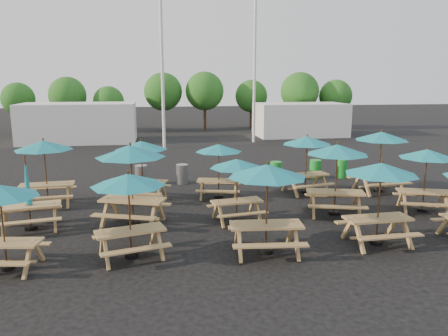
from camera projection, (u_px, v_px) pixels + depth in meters
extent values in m
plane|color=black|center=(231.00, 206.00, 15.62)|extent=(120.00, 120.00, 0.00)
cube|color=#A47B48|center=(5.00, 243.00, 10.29)|extent=(1.72, 0.89, 0.05)
cube|color=#A47B48|center=(18.00, 244.00, 10.93)|extent=(1.66, 0.48, 0.04)
cylinder|color=black|center=(7.00, 268.00, 10.41)|extent=(0.33, 0.33, 0.09)
cylinder|color=brown|center=(3.00, 228.00, 10.21)|extent=(0.04, 0.04, 2.10)
cube|color=#A47B48|center=(29.00, 206.00, 13.07)|extent=(1.90, 1.02, 0.06)
cube|color=#A47B48|center=(28.00, 222.00, 12.51)|extent=(1.82, 0.58, 0.04)
cube|color=#A47B48|center=(31.00, 209.00, 13.73)|extent=(1.82, 0.58, 0.04)
cylinder|color=black|center=(31.00, 228.00, 13.20)|extent=(0.36, 0.36, 0.10)
cylinder|color=brown|center=(28.00, 193.00, 12.98)|extent=(0.04, 0.04, 2.30)
cone|color=teal|center=(27.00, 180.00, 12.90)|extent=(0.22, 0.22, 1.50)
cube|color=#A47B48|center=(47.00, 185.00, 15.59)|extent=(1.92, 0.87, 0.06)
cube|color=#A47B48|center=(45.00, 198.00, 15.00)|extent=(1.88, 0.41, 0.04)
cube|color=#A47B48|center=(50.00, 188.00, 16.30)|extent=(1.88, 0.41, 0.04)
cylinder|color=black|center=(48.00, 204.00, 15.73)|extent=(0.37, 0.37, 0.10)
cylinder|color=brown|center=(46.00, 173.00, 15.50)|extent=(0.05, 0.05, 2.38)
cone|color=teal|center=(44.00, 145.00, 15.31)|extent=(2.17, 2.17, 0.33)
cube|color=#A47B48|center=(130.00, 231.00, 11.01)|extent=(1.84, 1.09, 0.06)
cube|color=#A47B48|center=(137.00, 250.00, 10.50)|extent=(1.73, 0.68, 0.04)
cube|color=#A47B48|center=(126.00, 233.00, 11.63)|extent=(1.73, 0.68, 0.04)
cylinder|color=black|center=(132.00, 255.00, 11.14)|extent=(0.34, 0.34, 0.10)
cylinder|color=brown|center=(130.00, 216.00, 10.93)|extent=(0.04, 0.04, 2.20)
cone|color=teal|center=(128.00, 180.00, 10.75)|extent=(2.28, 2.28, 0.31)
cube|color=#A47B48|center=(133.00, 200.00, 13.47)|extent=(2.12, 1.39, 0.07)
cube|color=#A47B48|center=(124.00, 217.00, 12.83)|extent=(1.95, 0.93, 0.04)
cube|color=#A47B48|center=(142.00, 203.00, 14.23)|extent=(1.95, 0.93, 0.04)
cylinder|color=black|center=(134.00, 223.00, 13.62)|extent=(0.39, 0.39, 0.11)
cylinder|color=brown|center=(132.00, 186.00, 13.38)|extent=(0.05, 0.05, 2.52)
cone|color=teal|center=(131.00, 151.00, 13.17)|extent=(2.73, 2.73, 0.35)
cube|color=#A47B48|center=(143.00, 182.00, 16.20)|extent=(1.91, 1.18, 0.06)
cube|color=#A47B48|center=(137.00, 194.00, 15.62)|extent=(1.78, 0.75, 0.04)
cube|color=#A47B48|center=(148.00, 185.00, 16.89)|extent=(1.78, 0.75, 0.04)
cylinder|color=black|center=(143.00, 199.00, 16.33)|extent=(0.36, 0.36, 0.10)
cylinder|color=brown|center=(142.00, 171.00, 16.12)|extent=(0.04, 0.04, 2.28)
cone|color=teal|center=(141.00, 145.00, 15.93)|extent=(2.40, 2.40, 0.32)
cube|color=#A47B48|center=(266.00, 225.00, 11.28)|extent=(1.92, 0.88, 0.06)
cube|color=#A47B48|center=(271.00, 246.00, 10.67)|extent=(1.88, 0.42, 0.04)
cube|color=#A47B48|center=(262.00, 227.00, 12.01)|extent=(1.88, 0.42, 0.04)
cylinder|color=black|center=(266.00, 251.00, 11.42)|extent=(0.37, 0.37, 0.10)
cylinder|color=brown|center=(267.00, 209.00, 11.19)|extent=(0.05, 0.05, 2.39)
cone|color=teal|center=(267.00, 171.00, 10.99)|extent=(2.19, 2.19, 0.33)
cube|color=#A47B48|center=(237.00, 201.00, 13.87)|extent=(1.68, 0.87, 0.05)
cube|color=#A47B48|center=(243.00, 214.00, 13.37)|extent=(1.62, 0.48, 0.04)
cube|color=#A47B48|center=(231.00, 204.00, 14.46)|extent=(1.62, 0.48, 0.04)
cylinder|color=black|center=(237.00, 220.00, 13.99)|extent=(0.32, 0.32, 0.09)
cylinder|color=brown|center=(237.00, 190.00, 13.79)|extent=(0.04, 0.04, 2.05)
cone|color=teal|center=(237.00, 163.00, 13.62)|extent=(1.99, 1.99, 0.28)
cube|color=#A47B48|center=(219.00, 180.00, 16.65)|extent=(1.74, 0.98, 0.05)
cube|color=#A47B48|center=(218.00, 191.00, 16.11)|extent=(1.65, 0.58, 0.04)
cube|color=#A47B48|center=(220.00, 184.00, 17.29)|extent=(1.65, 0.58, 0.04)
cylinder|color=black|center=(219.00, 196.00, 16.77)|extent=(0.33, 0.33, 0.09)
cylinder|color=brown|center=(219.00, 171.00, 16.57)|extent=(0.04, 0.04, 2.10)
cone|color=teal|center=(219.00, 148.00, 16.40)|extent=(2.12, 2.12, 0.29)
cube|color=#A47B48|center=(378.00, 218.00, 11.90)|extent=(1.83, 0.78, 0.06)
cube|color=#A47B48|center=(391.00, 237.00, 11.32)|extent=(1.81, 0.33, 0.04)
cube|color=#A47B48|center=(365.00, 221.00, 12.59)|extent=(1.81, 0.33, 0.04)
cylinder|color=black|center=(376.00, 242.00, 12.04)|extent=(0.36, 0.36, 0.10)
cylinder|color=brown|center=(379.00, 204.00, 11.82)|extent=(0.04, 0.04, 2.30)
cone|color=teal|center=(381.00, 169.00, 11.63)|extent=(2.03, 2.03, 0.32)
cube|color=#A47B48|center=(335.00, 192.00, 14.53)|extent=(2.01, 1.20, 0.06)
cube|color=#A47B48|center=(338.00, 207.00, 13.92)|extent=(1.88, 0.75, 0.04)
cube|color=#A47B48|center=(332.00, 196.00, 15.26)|extent=(1.88, 0.75, 0.04)
cylinder|color=black|center=(334.00, 213.00, 14.67)|extent=(0.38, 0.38, 0.10)
cylinder|color=brown|center=(336.00, 180.00, 14.45)|extent=(0.05, 0.05, 2.40)
cone|color=teal|center=(337.00, 149.00, 14.24)|extent=(2.50, 2.50, 0.33)
cube|color=#A47B48|center=(306.00, 175.00, 17.35)|extent=(1.90, 1.07, 0.06)
cube|color=#A47B48|center=(315.00, 185.00, 16.81)|extent=(1.81, 0.63, 0.04)
cube|color=#A47B48|center=(297.00, 178.00, 18.01)|extent=(1.81, 0.63, 0.04)
cylinder|color=black|center=(305.00, 191.00, 17.49)|extent=(0.36, 0.36, 0.10)
cylinder|color=brown|center=(306.00, 165.00, 17.27)|extent=(0.04, 0.04, 2.30)
cone|color=teal|center=(307.00, 140.00, 17.08)|extent=(2.31, 2.31, 0.32)
cube|color=#A47B48|center=(424.00, 192.00, 14.89)|extent=(1.83, 1.16, 0.06)
cube|color=#A47B48|center=(429.00, 204.00, 14.33)|extent=(1.70, 0.75, 0.04)
cube|color=#A47B48|center=(418.00, 195.00, 15.55)|extent=(1.70, 0.75, 0.04)
cylinder|color=black|center=(422.00, 210.00, 15.02)|extent=(0.34, 0.34, 0.10)
cylinder|color=brown|center=(425.00, 180.00, 14.81)|extent=(0.04, 0.04, 2.19)
cone|color=teal|center=(427.00, 154.00, 14.63)|extent=(2.33, 2.33, 0.30)
cube|color=#A47B48|center=(379.00, 173.00, 17.50)|extent=(1.98, 0.89, 0.06)
cube|color=#A47B48|center=(389.00, 184.00, 16.88)|extent=(1.94, 0.41, 0.04)
cube|color=#A47B48|center=(369.00, 176.00, 18.23)|extent=(1.94, 0.41, 0.04)
cylinder|color=black|center=(378.00, 190.00, 17.64)|extent=(0.39, 0.39, 0.11)
cylinder|color=brown|center=(380.00, 162.00, 17.41)|extent=(0.05, 0.05, 2.46)
cone|color=teal|center=(382.00, 136.00, 17.20)|extent=(2.23, 2.23, 0.34)
cylinder|color=gray|center=(141.00, 175.00, 18.77)|extent=(0.53, 0.53, 0.85)
cylinder|color=gray|center=(182.00, 174.00, 18.98)|extent=(0.53, 0.53, 0.85)
cylinder|color=#198E2A|center=(276.00, 171.00, 19.59)|extent=(0.53, 0.53, 0.85)
cylinder|color=#198E2A|center=(315.00, 169.00, 20.04)|extent=(0.53, 0.53, 0.85)
cylinder|color=#198E2A|center=(342.00, 168.00, 20.17)|extent=(0.53, 0.53, 0.85)
cylinder|color=silver|center=(162.00, 55.00, 27.67)|extent=(0.20, 0.20, 12.00)
cylinder|color=silver|center=(255.00, 57.00, 30.61)|extent=(0.20, 0.20, 12.00)
cube|color=silver|center=(79.00, 123.00, 31.53)|extent=(8.00, 4.00, 2.80)
cube|color=silver|center=(300.00, 120.00, 35.15)|extent=(7.00, 4.00, 2.60)
cylinder|color=#382314|center=(20.00, 121.00, 37.69)|extent=(0.24, 0.24, 1.92)
sphere|color=#1E5919|center=(18.00, 99.00, 37.32)|extent=(2.80, 2.80, 2.80)
cylinder|color=#382314|center=(69.00, 120.00, 37.04)|extent=(0.24, 0.24, 2.14)
sphere|color=#1E5919|center=(68.00, 95.00, 36.62)|extent=(3.11, 3.11, 3.11)
cylinder|color=#382314|center=(110.00, 122.00, 37.35)|extent=(0.24, 0.24, 1.78)
sphere|color=#1E5919|center=(109.00, 101.00, 37.00)|extent=(2.59, 2.59, 2.59)
cylinder|color=#382314|center=(164.00, 117.00, 39.04)|extent=(0.24, 0.24, 2.31)
sphere|color=#1E5919|center=(163.00, 92.00, 38.59)|extent=(3.36, 3.36, 3.36)
cylinder|color=#382314|center=(205.00, 117.00, 39.16)|extent=(0.24, 0.24, 2.35)
sphere|color=#1E5919|center=(205.00, 91.00, 38.71)|extent=(3.41, 3.41, 3.41)
cylinder|color=#382314|center=(251.00, 118.00, 40.27)|extent=(0.24, 0.24, 2.02)
sphere|color=#1E5919|center=(251.00, 96.00, 39.87)|extent=(2.94, 2.94, 2.94)
cylinder|color=#382314|center=(299.00, 117.00, 39.13)|extent=(0.24, 0.24, 2.32)
sphere|color=#1E5919|center=(300.00, 91.00, 38.68)|extent=(3.38, 3.38, 3.38)
cylinder|color=#382314|center=(335.00, 118.00, 39.71)|extent=(0.24, 0.24, 2.03)
sphere|color=#1E5919|center=(336.00, 96.00, 39.32)|extent=(2.95, 2.95, 2.95)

